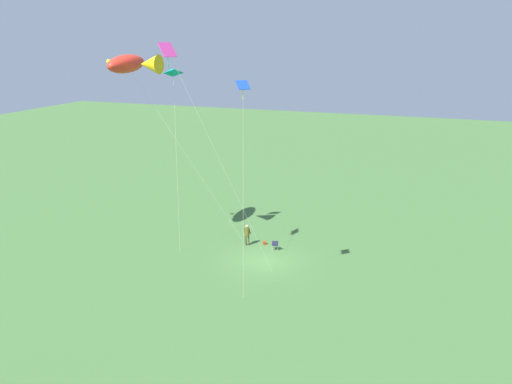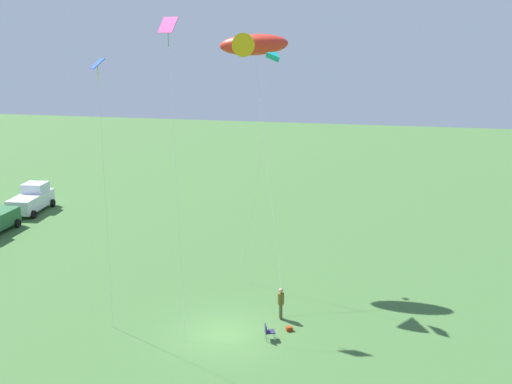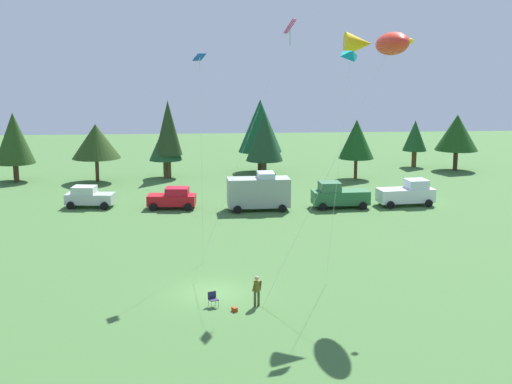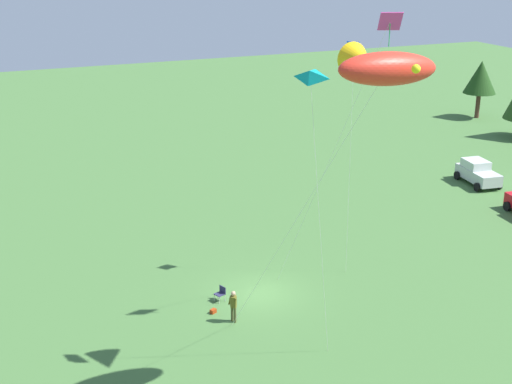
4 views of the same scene
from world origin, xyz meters
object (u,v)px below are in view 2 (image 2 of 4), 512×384
Objects in this scene: backpack_on_grass at (289,329)px; person_kite_flyer at (281,301)px; kite_delta_teal at (276,56)px; folding_chair at (268,331)px; kite_diamond_rainbow at (168,35)px; kite_diamond_blue at (98,80)px; kite_large_fish at (252,45)px; truck_white_pickup at (32,199)px.

person_kite_flyer is at bearing 28.31° from backpack_on_grass.
person_kite_flyer is 0.12× the size of kite_delta_teal.
folding_chair is 16.29m from kite_diamond_rainbow.
kite_diamond_blue is (-1.69, 8.88, 12.50)m from backpack_on_grass.
kite_large_fish reaches higher than kite_delta_teal.
person_kite_flyer is at bearing -156.07° from kite_large_fish.
backpack_on_grass is at bearing -155.42° from kite_large_fish.
kite_diamond_rainbow is 1.15× the size of kite_diamond_blue.
kite_delta_teal is (-2.18, -1.92, -0.61)m from kite_large_fish.
kite_diamond_blue is at bearing 163.18° from folding_chair.
kite_delta_teal is 1.03× the size of kite_diamond_blue.
person_kite_flyer is 0.13× the size of kite_diamond_blue.
kite_delta_teal reaches higher than truck_white_pickup.
kite_diamond_blue is at bearing 163.90° from kite_diamond_rainbow.
folding_chair is at bearing 143.20° from backpack_on_grass.
kite_large_fish is 1.07× the size of kite_delta_teal.
truck_white_pickup is 0.35× the size of kite_large_fish.
kite_diamond_blue is (-10.35, 4.91, -1.53)m from kite_large_fish.
kite_large_fish reaches higher than backpack_on_grass.
folding_chair is 2.56× the size of backpack_on_grass.
kite_large_fish is (7.41, 3.29, 13.11)m from person_kite_flyer.
kite_large_fish is at bearing -33.69° from kite_diamond_rainbow.
kite_large_fish is 6.14m from kite_diamond_rainbow.
kite_diamond_rainbow is at bearing 118.74° from kite_delta_teal.
folding_chair is 0.05× the size of kite_diamond_rainbow.
truck_white_pickup is 0.37× the size of kite_delta_teal.
kite_delta_teal is at bearing -138.61° from kite_large_fish.
kite_diamond_blue is at bearing 100.76° from backpack_on_grass.
kite_diamond_rainbow is at bearing 123.28° from folding_chair.
kite_diamond_rainbow reaches higher than kite_large_fish.
kite_large_fish is at bearing 86.89° from folding_chair.
truck_white_pickup reaches higher than person_kite_flyer.
truck_white_pickup is 28.40m from kite_delta_teal.
backpack_on_grass is 15.04m from kite_delta_teal.
kite_diamond_rainbow is 1.12× the size of kite_delta_teal.
backpack_on_grass is at bearing -162.49° from kite_delta_teal.
kite_diamond_rainbow reaches higher than kite_delta_teal.
backpack_on_grass is at bearing -129.68° from truck_white_pickup.
folding_chair is 14.54m from kite_diamond_blue.
folding_chair is 0.06× the size of kite_delta_teal.
truck_white_pickup is 0.33× the size of kite_diamond_rainbow.
folding_chair reaches higher than backpack_on_grass.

